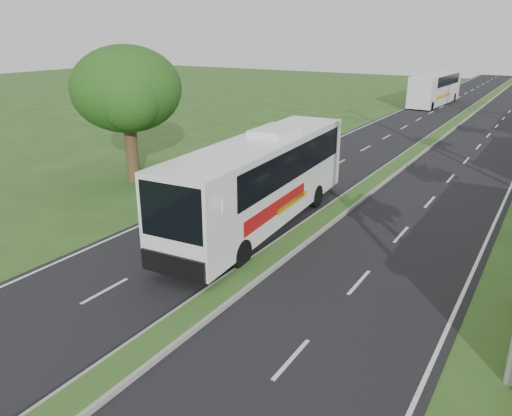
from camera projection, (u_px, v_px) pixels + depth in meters
The scene contains 9 objects.
ground at pixel (187, 322), 14.87m from camera, with size 180.00×180.00×0.00m, color #2F501D.
road_asphalt at pixel (392, 170), 30.92m from camera, with size 14.00×160.00×0.02m, color black.
median_strip at pixel (392, 169), 30.89m from camera, with size 1.20×160.00×0.18m.
lane_edge_left at pixel (295, 157), 34.22m from camera, with size 0.12×160.00×0.01m, color silver.
lane_edge_right at pixel (511, 187), 27.62m from camera, with size 0.12×160.00×0.01m, color silver.
shade_tree at pixel (126, 92), 27.19m from camera, with size 6.30×6.00×7.54m.
coach_bus_main at pixel (262, 176), 21.46m from camera, with size 3.61×13.07×4.17m.
coach_bus_far at pixel (435, 87), 57.95m from camera, with size 3.25×12.12×3.50m.
motorcyclist at pixel (199, 244), 18.13m from camera, with size 1.83×0.56×2.41m.
Camera 1 is at (8.48, -9.89, 8.18)m, focal length 35.00 mm.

